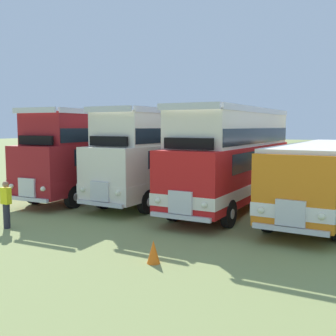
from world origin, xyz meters
The scene contains 7 objects.
ground_plane centered at (0.00, 0.00, 0.00)m, with size 200.00×200.00×0.00m, color #8C9956.
bus_first_in_row centered at (-9.56, -0.03, 2.36)m, with size 3.16×11.15×4.52m.
bus_second_in_row centered at (-5.73, 0.09, 2.36)m, with size 2.75×10.01×4.52m.
bus_third_in_row centered at (-1.91, -0.21, 2.36)m, with size 2.62×10.46×4.52m.
bus_fourth_in_row centered at (1.91, 0.20, 1.76)m, with size 2.81×11.31×2.99m.
cone_near_end centered at (-1.16, -8.56, 0.32)m, with size 0.36×0.36×0.64m, color orange.
marshal_person centered at (-7.80, -7.88, 0.89)m, with size 0.36×0.24×1.73m.
Camera 1 is at (4.35, -17.71, 3.70)m, focal length 43.37 mm.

